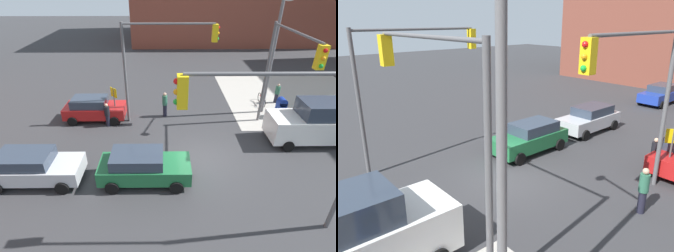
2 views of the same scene
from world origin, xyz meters
The scene contains 12 objects.
ground_plane centered at (0.00, 0.00, 0.00)m, with size 120.00×120.00×0.00m, color #333335.
traffic_signal_nw_corner centered at (-2.25, 4.50, 4.65)m, with size 5.85×0.36×6.50m.
traffic_signal_se_corner centered at (2.05, -4.50, 4.68)m, with size 6.32×0.36×6.50m.
traffic_signal_ne_corner centered at (4.50, 2.32, 4.64)m, with size 0.36×5.70×6.50m.
street_lamp_corner centered at (5.10, 5.45, 4.70)m, with size 1.05×2.58×8.00m.
warning_sign_two_way centered at (-5.40, 4.63, 1.64)m, with size 0.48×0.48×2.40m.
sedan_silver centered at (-8.33, -1.62, 0.84)m, with size 4.46×2.02×1.62m.
hatchback_blue centered at (-18.85, -1.97, 0.84)m, with size 4.39×2.02×1.62m.
hatchback_green centered at (-3.04, -1.64, 0.84)m, with size 4.36×2.02×1.62m.
van_white_delivery centered at (7.00, 1.80, 1.28)m, with size 5.40×2.32×2.62m.
pedestrian_crossing centered at (-2.00, 5.20, 0.94)m, with size 0.36×0.36×1.80m.
pedestrian_waiting centered at (-5.80, 3.80, 0.84)m, with size 0.36×0.36×1.63m.
Camera 2 is at (8.65, 9.90, 6.80)m, focal length 35.00 mm.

